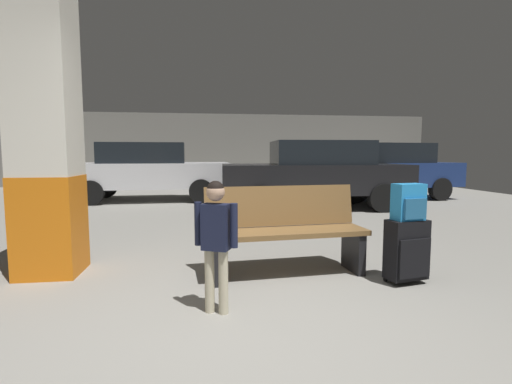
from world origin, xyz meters
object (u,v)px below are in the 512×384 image
Objects in this scene: bench at (285,231)px; parked_car_far at (149,170)px; structural_pillar at (45,126)px; backpack_bright at (409,202)px; parked_car_near at (315,172)px; parked_car_side at (381,169)px; child at (216,232)px; suitcase at (407,250)px.

parked_car_far is at bearing 108.83° from bench.
structural_pillar is 8.86× the size of backpack_bright.
bench is 4.92m from parked_car_near.
parked_car_side is 1.02× the size of parked_car_near.
parked_car_side and parked_car_near have the same top height.
backpack_bright is at bearing -97.01° from parked_car_near.
parked_car_far is at bearing 88.92° from structural_pillar.
structural_pillar is at bearing 143.46° from child.
child is 7.60m from parked_car_far.
parked_car_near is (-2.33, -1.50, 0.00)m from parked_car_side.
structural_pillar is 2.95× the size of child.
bench is at bearing -71.17° from parked_car_far.
parked_car_far is (-6.26, 0.46, 0.00)m from parked_car_side.
parked_car_near is (0.62, 5.06, 0.03)m from backpack_bright.
bench reaches higher than suitcase.
backpack_bright is (1.07, -0.45, 0.33)m from bench.
suitcase is at bearing -64.75° from parked_car_far.
child is 0.25× the size of parked_car_far.
structural_pillar is 2.20m from child.
suitcase is (1.07, -0.45, -0.12)m from bench.
parked_car_side is at bearing -4.22° from parked_car_far.
parked_car_far reaches higher than suitcase.
child is (-1.80, -0.43, 0.31)m from suitcase.
child is (-0.73, -0.88, 0.19)m from bench.
parked_car_side is 1.03× the size of parked_car_far.
parked_car_side is 2.77m from parked_car_near.
parked_car_near is at bearing 69.83° from bench.
parked_car_far is (-2.24, 6.57, 0.36)m from bench.
bench is 1.61× the size of child.
structural_pillar is at bearing -91.08° from parked_car_far.
backpack_bright reaches higher than bench.
structural_pillar is 4.99× the size of suitcase.
parked_car_near reaches higher than suitcase.
parked_car_side is (2.95, 6.56, 0.48)m from suitcase.
structural_pillar is 0.72× the size of parked_car_near.
backpack_bright is at bearing -105.52° from suitcase.
structural_pillar is 2.60m from bench.
parked_car_near is (4.05, 4.28, -0.69)m from structural_pillar.
bench is 0.39× the size of parked_car_near.
child reaches higher than backpack_bright.
backpack_bright is at bearing -12.83° from structural_pillar.
suitcase is at bearing 13.32° from child.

